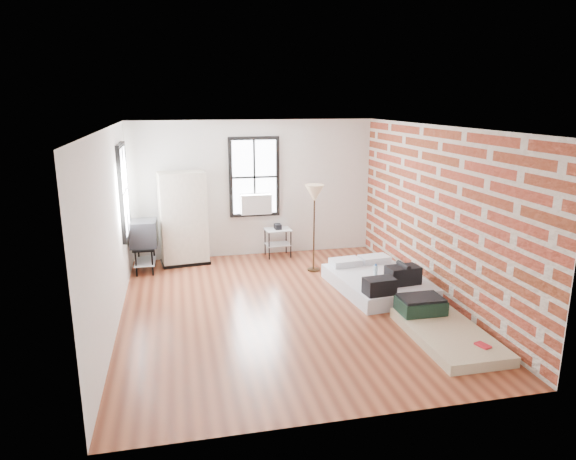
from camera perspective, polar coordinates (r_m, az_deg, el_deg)
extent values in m
plane|color=#5E2918|center=(8.19, -0.38, -8.62)|extent=(6.00, 6.00, 0.00)
cube|color=silver|center=(10.64, -3.78, 4.59)|extent=(5.00, 0.01, 2.80)
cube|color=silver|center=(4.98, 6.87, -6.84)|extent=(5.00, 0.01, 2.80)
cube|color=silver|center=(7.65, -19.05, -0.02)|extent=(0.01, 6.00, 2.80)
cube|color=maroon|center=(8.61, 16.11, 1.74)|extent=(0.02, 6.00, 2.80)
cube|color=white|center=(7.55, -0.42, 11.35)|extent=(5.00, 6.00, 0.01)
cube|color=white|center=(10.56, -3.76, 5.88)|extent=(0.90, 0.02, 1.50)
cube|color=black|center=(10.51, -6.40, 5.79)|extent=(0.07, 0.08, 1.64)
cube|color=black|center=(10.66, -1.18, 5.99)|extent=(0.07, 0.08, 1.64)
cube|color=black|center=(10.49, -3.84, 10.14)|extent=(0.90, 0.08, 0.07)
cube|color=black|center=(10.72, -3.71, 1.74)|extent=(0.90, 0.08, 0.07)
cube|color=black|center=(10.55, -3.75, 5.88)|extent=(0.04, 0.02, 1.50)
cube|color=black|center=(10.55, -3.75, 5.88)|extent=(0.90, 0.02, 0.04)
cube|color=silver|center=(10.53, -3.61, 2.94)|extent=(0.62, 0.30, 0.40)
cube|color=white|center=(9.34, -17.70, 4.14)|extent=(0.02, 0.90, 1.50)
cube|color=black|center=(8.87, -18.09, 3.60)|extent=(0.08, 0.07, 1.64)
cube|color=black|center=(9.82, -17.58, 4.62)|extent=(0.08, 0.07, 1.64)
cube|color=black|center=(9.25, -18.19, 8.92)|extent=(0.08, 0.90, 0.07)
cube|color=black|center=(9.51, -17.46, -0.52)|extent=(0.08, 0.90, 0.07)
cube|color=black|center=(9.34, -17.64, 4.15)|extent=(0.02, 0.04, 1.50)
cube|color=black|center=(9.34, -17.64, 4.15)|extent=(0.02, 0.90, 0.04)
cube|color=white|center=(9.02, 10.04, -5.81)|extent=(1.56, 2.00, 0.25)
cube|color=white|center=(9.45, 6.40, -3.56)|extent=(0.57, 0.40, 0.12)
cube|color=white|center=(9.70, 9.57, -3.20)|extent=(0.57, 0.40, 0.12)
cube|color=black|center=(8.66, 12.65, -4.90)|extent=(0.57, 0.37, 0.29)
cylinder|color=black|center=(8.61, 12.71, -3.85)|extent=(0.11, 0.35, 0.08)
cube|color=black|center=(8.15, 10.11, -6.15)|extent=(0.50, 0.34, 0.26)
cylinder|color=#C4E6FC|center=(8.85, 9.69, -4.59)|extent=(0.07, 0.07, 0.22)
cylinder|color=#174FA7|center=(8.82, 9.72, -3.83)|extent=(0.04, 0.04, 0.03)
cube|color=beige|center=(7.47, 17.38, -11.08)|extent=(0.94, 1.78, 0.14)
cube|color=black|center=(7.88, 14.52, -8.13)|extent=(0.66, 0.47, 0.21)
cube|color=black|center=(7.84, 14.58, -7.30)|extent=(0.62, 0.43, 0.04)
cube|color=#B41C29|center=(7.13, 20.83, -11.89)|extent=(0.17, 0.22, 0.02)
cube|color=black|center=(10.51, -11.31, -3.48)|extent=(0.99, 0.65, 0.06)
cube|color=beige|center=(10.27, -11.56, 1.42)|extent=(0.95, 0.61, 1.78)
cylinder|color=black|center=(10.47, -2.11, -1.79)|extent=(0.02, 0.02, 0.58)
cylinder|color=black|center=(10.59, 0.32, -1.60)|extent=(0.02, 0.02, 0.58)
cylinder|color=black|center=(10.81, -2.56, -1.29)|extent=(0.02, 0.02, 0.58)
cylinder|color=black|center=(10.92, -0.20, -1.11)|extent=(0.02, 0.02, 0.58)
cube|color=silver|center=(10.62, -1.14, 0.06)|extent=(0.55, 0.45, 0.02)
cube|color=silver|center=(10.70, -1.14, -1.58)|extent=(0.53, 0.43, 0.02)
cube|color=black|center=(10.60, -1.15, 0.38)|extent=(0.14, 0.20, 0.10)
cylinder|color=black|center=(9.91, 2.85, -4.41)|extent=(0.24, 0.24, 0.03)
cylinder|color=black|center=(9.70, 2.90, -0.34)|extent=(0.03, 0.03, 1.43)
cone|color=tan|center=(9.53, 2.96, 4.10)|extent=(0.36, 0.36, 0.32)
cylinder|color=black|center=(9.89, -16.53, -3.63)|extent=(0.03, 0.03, 0.49)
cylinder|color=black|center=(9.86, -14.84, -3.56)|extent=(0.03, 0.03, 0.49)
cylinder|color=black|center=(10.45, -16.25, -2.66)|extent=(0.03, 0.03, 0.49)
cylinder|color=black|center=(10.42, -14.65, -2.59)|extent=(0.03, 0.03, 0.49)
cube|color=black|center=(10.09, -15.66, -1.78)|extent=(0.41, 0.71, 0.03)
cube|color=silver|center=(10.17, -15.55, -3.36)|extent=(0.39, 0.69, 0.02)
cube|color=black|center=(10.02, -15.76, -0.35)|extent=(0.50, 0.58, 0.49)
cube|color=black|center=(10.00, -14.37, -0.29)|extent=(0.03, 0.47, 0.39)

